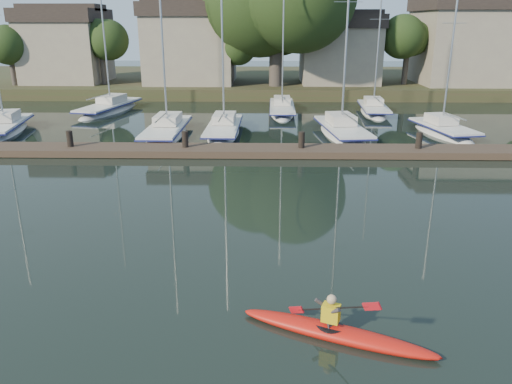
{
  "coord_description": "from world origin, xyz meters",
  "views": [
    {
      "loc": [
        1.2,
        -11.12,
        6.51
      ],
      "look_at": [
        0.86,
        4.44,
        1.2
      ],
      "focal_mm": 35.0,
      "sensor_mm": 36.0,
      "label": 1
    }
  ],
  "objects_px": {
    "dock": "(243,151)",
    "sailboat_1": "(167,138)",
    "sailboat_6": "(282,114)",
    "kayak": "(335,330)",
    "sailboat_5": "(110,114)",
    "sailboat_3": "(342,139)",
    "sailboat_2": "(224,136)",
    "sailboat_0": "(5,135)",
    "sailboat_4": "(442,137)",
    "sailboat_7": "(373,115)"
  },
  "relations": [
    {
      "from": "dock",
      "to": "sailboat_2",
      "type": "height_order",
      "value": "sailboat_2"
    },
    {
      "from": "sailboat_5",
      "to": "sailboat_2",
      "type": "bearing_deg",
      "value": -27.55
    },
    {
      "from": "sailboat_6",
      "to": "sailboat_5",
      "type": "bearing_deg",
      "value": -179.37
    },
    {
      "from": "kayak",
      "to": "sailboat_7",
      "type": "distance_m",
      "value": 29.29
    },
    {
      "from": "sailboat_2",
      "to": "sailboat_7",
      "type": "xyz_separation_m",
      "value": [
        10.73,
        7.57,
        0.0
      ]
    },
    {
      "from": "sailboat_0",
      "to": "sailboat_6",
      "type": "bearing_deg",
      "value": 12.96
    },
    {
      "from": "sailboat_1",
      "to": "sailboat_3",
      "type": "relative_size",
      "value": 1.05
    },
    {
      "from": "sailboat_1",
      "to": "kayak",
      "type": "bearing_deg",
      "value": -69.26
    },
    {
      "from": "sailboat_1",
      "to": "sailboat_7",
      "type": "relative_size",
      "value": 1.19
    },
    {
      "from": "sailboat_1",
      "to": "sailboat_7",
      "type": "height_order",
      "value": "sailboat_1"
    },
    {
      "from": "sailboat_1",
      "to": "sailboat_2",
      "type": "xyz_separation_m",
      "value": [
        3.4,
        0.7,
        0.01
      ]
    },
    {
      "from": "sailboat_3",
      "to": "sailboat_4",
      "type": "distance_m",
      "value": 6.24
    },
    {
      "from": "dock",
      "to": "sailboat_3",
      "type": "height_order",
      "value": "sailboat_3"
    },
    {
      "from": "kayak",
      "to": "sailboat_5",
      "type": "distance_m",
      "value": 31.74
    },
    {
      "from": "sailboat_7",
      "to": "sailboat_4",
      "type": "bearing_deg",
      "value": -66.68
    },
    {
      "from": "sailboat_1",
      "to": "sailboat_6",
      "type": "xyz_separation_m",
      "value": [
        7.2,
        8.38,
        0.02
      ]
    },
    {
      "from": "sailboat_4",
      "to": "sailboat_5",
      "type": "xyz_separation_m",
      "value": [
        -22.87,
        7.73,
        0.0
      ]
    },
    {
      "from": "dock",
      "to": "sailboat_2",
      "type": "relative_size",
      "value": 2.44
    },
    {
      "from": "sailboat_1",
      "to": "sailboat_3",
      "type": "bearing_deg",
      "value": 1.26
    },
    {
      "from": "sailboat_3",
      "to": "sailboat_7",
      "type": "xyz_separation_m",
      "value": [
        3.52,
        8.09,
        0.02
      ]
    },
    {
      "from": "sailboat_3",
      "to": "kayak",
      "type": "bearing_deg",
      "value": -105.17
    },
    {
      "from": "kayak",
      "to": "sailboat_6",
      "type": "height_order",
      "value": "sailboat_6"
    },
    {
      "from": "sailboat_7",
      "to": "kayak",
      "type": "bearing_deg",
      "value": -99.2
    },
    {
      "from": "sailboat_1",
      "to": "sailboat_4",
      "type": "height_order",
      "value": "sailboat_1"
    },
    {
      "from": "sailboat_6",
      "to": "sailboat_1",
      "type": "bearing_deg",
      "value": -129.98
    },
    {
      "from": "kayak",
      "to": "sailboat_3",
      "type": "xyz_separation_m",
      "value": [
        3.04,
        20.46,
        -0.37
      ]
    },
    {
      "from": "sailboat_2",
      "to": "dock",
      "type": "bearing_deg",
      "value": -73.86
    },
    {
      "from": "sailboat_2",
      "to": "sailboat_3",
      "type": "xyz_separation_m",
      "value": [
        7.21,
        -0.52,
        -0.02
      ]
    },
    {
      "from": "sailboat_5",
      "to": "dock",
      "type": "bearing_deg",
      "value": -38.17
    },
    {
      "from": "sailboat_2",
      "to": "sailboat_6",
      "type": "relative_size",
      "value": 0.98
    },
    {
      "from": "sailboat_3",
      "to": "sailboat_6",
      "type": "relative_size",
      "value": 0.93
    },
    {
      "from": "sailboat_6",
      "to": "sailboat_7",
      "type": "relative_size",
      "value": 1.22
    },
    {
      "from": "dock",
      "to": "sailboat_6",
      "type": "height_order",
      "value": "sailboat_6"
    },
    {
      "from": "sailboat_0",
      "to": "sailboat_7",
      "type": "bearing_deg",
      "value": 6.54
    },
    {
      "from": "dock",
      "to": "sailboat_4",
      "type": "xyz_separation_m",
      "value": [
        12.0,
        5.15,
        -0.39
      ]
    },
    {
      "from": "dock",
      "to": "sailboat_6",
      "type": "distance_m",
      "value": 13.08
    },
    {
      "from": "sailboat_3",
      "to": "sailboat_5",
      "type": "height_order",
      "value": "sailboat_5"
    },
    {
      "from": "sailboat_1",
      "to": "sailboat_6",
      "type": "relative_size",
      "value": 0.98
    },
    {
      "from": "kayak",
      "to": "sailboat_5",
      "type": "xyz_separation_m",
      "value": [
        -13.61,
        28.67,
        -0.35
      ]
    },
    {
      "from": "sailboat_6",
      "to": "sailboat_7",
      "type": "height_order",
      "value": "sailboat_6"
    },
    {
      "from": "dock",
      "to": "sailboat_1",
      "type": "xyz_separation_m",
      "value": [
        -4.84,
        4.48,
        -0.39
      ]
    },
    {
      "from": "sailboat_2",
      "to": "sailboat_7",
      "type": "relative_size",
      "value": 1.2
    },
    {
      "from": "sailboat_3",
      "to": "sailboat_5",
      "type": "xyz_separation_m",
      "value": [
        -16.65,
        8.21,
        0.01
      ]
    },
    {
      "from": "kayak",
      "to": "sailboat_3",
      "type": "distance_m",
      "value": 20.69
    },
    {
      "from": "dock",
      "to": "sailboat_7",
      "type": "relative_size",
      "value": 2.92
    },
    {
      "from": "sailboat_4",
      "to": "dock",
      "type": "bearing_deg",
      "value": -167.95
    },
    {
      "from": "sailboat_1",
      "to": "sailboat_5",
      "type": "distance_m",
      "value": 10.34
    },
    {
      "from": "kayak",
      "to": "sailboat_6",
      "type": "distance_m",
      "value": 28.66
    },
    {
      "from": "sailboat_7",
      "to": "sailboat_3",
      "type": "bearing_deg",
      "value": -109.78
    },
    {
      "from": "sailboat_0",
      "to": "sailboat_1",
      "type": "relative_size",
      "value": 0.87
    }
  ]
}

